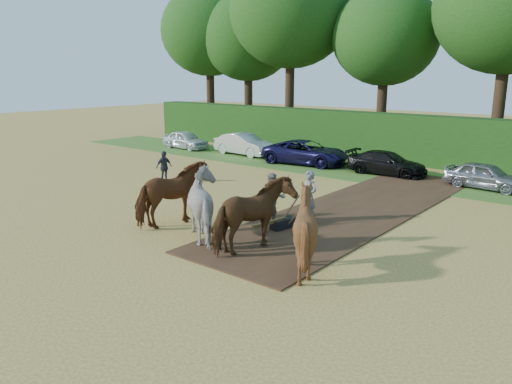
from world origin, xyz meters
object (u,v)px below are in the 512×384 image
Objects in this scene: spectator_near at (273,199)px; parked_cars at (384,163)px; plough_team at (233,210)px; spectator_far at (164,167)px.

spectator_near is 10.94m from parked_cars.
spectator_near is 0.05× the size of parked_cars.
spectator_near is 0.24× the size of plough_team.
parked_cars is at bearing 94.48° from plough_team.
spectator_near is 1.18× the size of spectator_far.
spectator_far is 10.21m from plough_team.
spectator_far reaches higher than parked_cars.
spectator_near reaches higher than parked_cars.
plough_team is at bearing -114.35° from spectator_far.
plough_team reaches higher than spectator_near.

